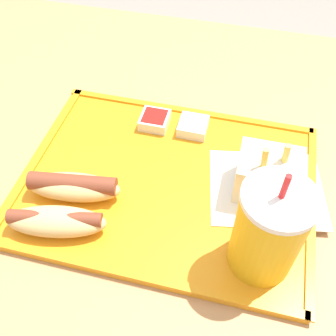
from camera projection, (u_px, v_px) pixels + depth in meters
dining_table at (162, 300)px, 0.89m from camera, size 1.39×1.07×0.76m
food_tray at (168, 182)px, 0.61m from camera, size 0.45×0.34×0.01m
paper_napkin at (266, 188)px, 0.60m from camera, size 0.19×0.17×0.00m
soda_cup at (269, 231)px, 0.47m from camera, size 0.09×0.09×0.18m
hot_dog_far at (56, 221)px, 0.54m from camera, size 0.15×0.07×0.04m
hot_dog_near at (73, 186)px, 0.58m from camera, size 0.15×0.07×0.04m
fries_carton at (268, 175)px, 0.57m from camera, size 0.09×0.07×0.10m
sauce_cup_mayo at (193, 126)px, 0.67m from camera, size 0.05×0.05×0.02m
sauce_cup_ketchup at (155, 120)px, 0.68m from camera, size 0.05×0.05×0.02m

